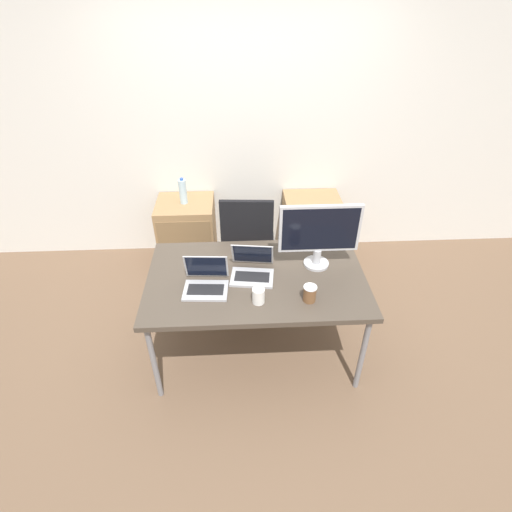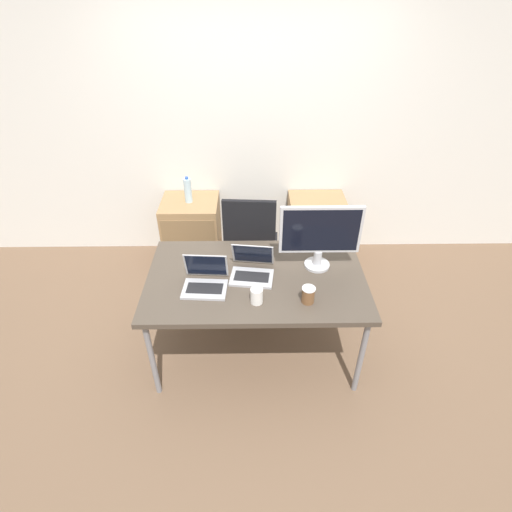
% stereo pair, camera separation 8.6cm
% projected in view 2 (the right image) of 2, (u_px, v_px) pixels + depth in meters
% --- Properties ---
extents(ground_plane, '(14.00, 14.00, 0.00)m').
position_uv_depth(ground_plane, '(256.00, 347.00, 3.30)').
color(ground_plane, brown).
extents(wall_back, '(10.00, 0.05, 2.60)m').
position_uv_depth(wall_back, '(254.00, 131.00, 3.79)').
color(wall_back, silver).
rests_on(wall_back, ground_plane).
extents(desk, '(1.57, 0.94, 0.75)m').
position_uv_depth(desk, '(256.00, 282.00, 2.89)').
color(desk, '#473D33').
rests_on(desk, ground_plane).
extents(office_chair, '(0.56, 0.57, 1.05)m').
position_uv_depth(office_chair, '(251.00, 255.00, 3.71)').
color(office_chair, '#232326').
rests_on(office_chair, ground_plane).
extents(cabinet_left, '(0.56, 0.50, 0.70)m').
position_uv_depth(cabinet_left, '(192.00, 232.00, 4.11)').
color(cabinet_left, '#99754C').
rests_on(cabinet_left, ground_plane).
extents(cabinet_right, '(0.56, 0.50, 0.70)m').
position_uv_depth(cabinet_right, '(315.00, 231.00, 4.13)').
color(cabinet_right, '#99754C').
rests_on(cabinet_right, ground_plane).
extents(water_bottle, '(0.07, 0.07, 0.26)m').
position_uv_depth(water_bottle, '(188.00, 190.00, 3.84)').
color(water_bottle, silver).
rests_on(water_bottle, cabinet_left).
extents(laptop_left, '(0.31, 0.28, 0.22)m').
position_uv_depth(laptop_left, '(205.00, 281.00, 2.75)').
color(laptop_left, '#ADADB2').
rests_on(laptop_left, desk).
extents(laptop_right, '(0.33, 0.32, 0.22)m').
position_uv_depth(laptop_right, '(252.00, 269.00, 2.86)').
color(laptop_right, '#ADADB2').
rests_on(laptop_right, desk).
extents(monitor, '(0.58, 0.19, 0.50)m').
position_uv_depth(monitor, '(320.00, 235.00, 2.81)').
color(monitor, '#B7B7BC').
rests_on(monitor, desk).
extents(coffee_cup_white, '(0.08, 0.08, 0.11)m').
position_uv_depth(coffee_cup_white, '(257.00, 296.00, 2.62)').
color(coffee_cup_white, white).
rests_on(coffee_cup_white, desk).
extents(coffee_cup_brown, '(0.09, 0.09, 0.12)m').
position_uv_depth(coffee_cup_brown, '(308.00, 295.00, 2.62)').
color(coffee_cup_brown, brown).
rests_on(coffee_cup_brown, desk).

